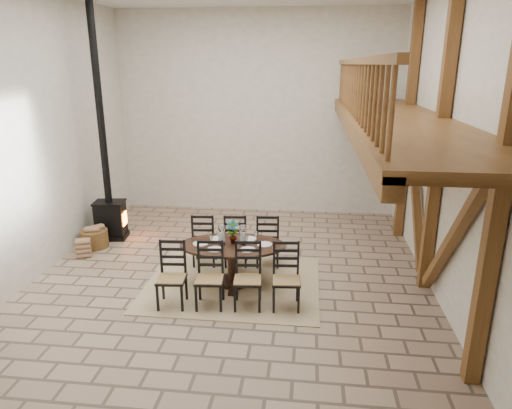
# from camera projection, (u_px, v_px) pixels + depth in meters

# --- Properties ---
(ground) EXTENTS (8.00, 8.00, 0.00)m
(ground) POSITION_uv_depth(u_px,v_px,m) (232.00, 276.00, 8.35)
(ground) COLOR #9E8369
(ground) RESTS_ON ground
(room_shell) EXTENTS (7.02, 8.02, 5.01)m
(room_shell) POSITION_uv_depth(u_px,v_px,m) (302.00, 109.00, 7.33)
(room_shell) COLOR silver
(room_shell) RESTS_ON ground
(rug) EXTENTS (3.00, 2.50, 0.02)m
(rug) POSITION_uv_depth(u_px,v_px,m) (233.00, 283.00, 8.04)
(rug) COLOR tan
(rug) RESTS_ON ground
(dining_table) EXTENTS (2.27, 2.18, 1.17)m
(dining_table) POSITION_uv_depth(u_px,v_px,m) (232.00, 266.00, 7.85)
(dining_table) COLOR black
(dining_table) RESTS_ON ground
(wood_stove) EXTENTS (0.71, 0.58, 5.00)m
(wood_stove) POSITION_uv_depth(u_px,v_px,m) (108.00, 189.00, 9.83)
(wood_stove) COLOR black
(wood_stove) RESTS_ON ground
(log_basket) EXTENTS (0.57, 0.57, 0.47)m
(log_basket) POSITION_uv_depth(u_px,v_px,m) (94.00, 238.00, 9.60)
(log_basket) COLOR brown
(log_basket) RESTS_ON ground
(log_stack) EXTENTS (0.33, 0.28, 0.39)m
(log_stack) POSITION_uv_depth(u_px,v_px,m) (84.00, 248.00, 9.09)
(log_stack) COLOR #A1795A
(log_stack) RESTS_ON ground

